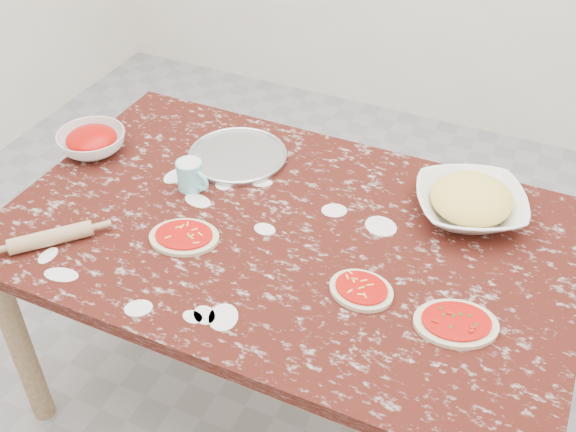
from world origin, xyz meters
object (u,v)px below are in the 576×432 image
Objects in this scene: worktable at (288,252)px; sauce_bowl at (92,142)px; pizza_tray at (238,156)px; cheese_bowl at (470,205)px; rolling_pin at (51,238)px; flour_mug at (191,175)px.

sauce_bowl reaches higher than worktable.
sauce_bowl is (-0.74, 0.09, 0.12)m from worktable.
worktable is 0.40m from pizza_tray.
sauce_bowl is at bearing -171.14° from cheese_bowl.
rolling_pin is (0.18, -0.42, -0.01)m from sauce_bowl.
pizza_tray is 0.47m from sauce_bowl.
flour_mug is (0.39, -0.04, 0.01)m from sauce_bowl.
cheese_bowl is (1.18, 0.18, 0.00)m from sauce_bowl.
worktable is 0.75m from sauce_bowl.
flour_mug reaches higher than pizza_tray.
rolling_pin is at bearing -119.39° from flour_mug.
rolling_pin is (-1.01, -0.60, -0.02)m from cheese_bowl.
cheese_bowl is at bearing 8.86° from sauce_bowl.
flour_mug is (-0.05, -0.20, 0.04)m from pizza_tray.
flour_mug reaches higher than rolling_pin.
flour_mug is at bearing -164.35° from cheese_bowl.
sauce_bowl is at bearing -159.93° from pizza_tray.
flour_mug is (-0.35, 0.06, 0.13)m from worktable.
sauce_bowl is 0.46m from rolling_pin.
pizza_tray reaches higher than worktable.
cheese_bowl reaches higher than pizza_tray.
worktable is 5.19× the size of cheese_bowl.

